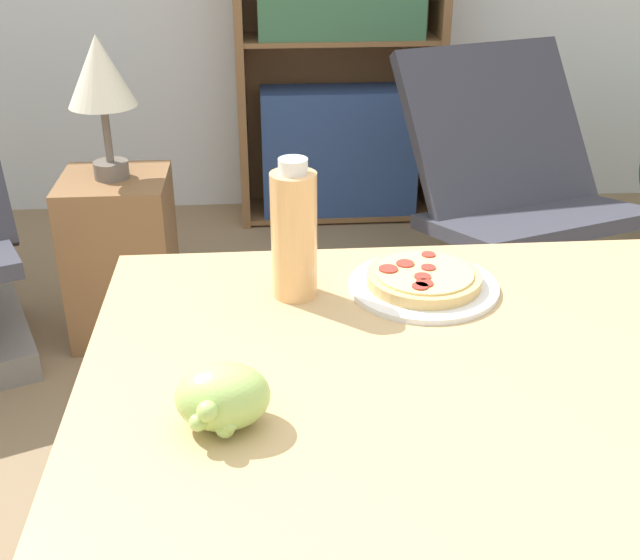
{
  "coord_description": "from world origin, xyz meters",
  "views": [
    {
      "loc": [
        -0.13,
        -1.07,
        1.41
      ],
      "look_at": [
        -0.04,
        0.08,
        0.84
      ],
      "focal_mm": 45.0,
      "sensor_mm": 36.0,
      "label": 1
    }
  ],
  "objects_px": {
    "grape_bunch": "(222,398)",
    "lounge_chair_far": "(514,226)",
    "bookshelf": "(340,56)",
    "table_lamp": "(100,78)",
    "pizza_on_plate": "(424,281)",
    "side_table": "(122,257)",
    "drink_bottle": "(294,233)"
  },
  "relations": [
    {
      "from": "pizza_on_plate",
      "to": "grape_bunch",
      "type": "distance_m",
      "value": 0.5
    },
    {
      "from": "bookshelf",
      "to": "lounge_chair_far",
      "type": "bearing_deg",
      "value": -57.7
    },
    {
      "from": "table_lamp",
      "to": "side_table",
      "type": "bearing_deg",
      "value": 180.0
    },
    {
      "from": "pizza_on_plate",
      "to": "table_lamp",
      "type": "bearing_deg",
      "value": 120.98
    },
    {
      "from": "pizza_on_plate",
      "to": "table_lamp",
      "type": "xyz_separation_m",
      "value": [
        -0.75,
        1.25,
        0.09
      ]
    },
    {
      "from": "grape_bunch",
      "to": "side_table",
      "type": "xyz_separation_m",
      "value": [
        -0.42,
        1.61,
        -0.54
      ]
    },
    {
      "from": "drink_bottle",
      "to": "side_table",
      "type": "relative_size",
      "value": 0.43
    },
    {
      "from": "grape_bunch",
      "to": "lounge_chair_far",
      "type": "height_order",
      "value": "lounge_chair_far"
    },
    {
      "from": "drink_bottle",
      "to": "side_table",
      "type": "distance_m",
      "value": 1.49
    },
    {
      "from": "pizza_on_plate",
      "to": "side_table",
      "type": "xyz_separation_m",
      "value": [
        -0.75,
        1.25,
        -0.51
      ]
    },
    {
      "from": "side_table",
      "to": "pizza_on_plate",
      "type": "bearing_deg",
      "value": -59.02
    },
    {
      "from": "lounge_chair_far",
      "to": "grape_bunch",
      "type": "bearing_deg",
      "value": -137.8
    },
    {
      "from": "lounge_chair_far",
      "to": "side_table",
      "type": "bearing_deg",
      "value": 167.17
    },
    {
      "from": "grape_bunch",
      "to": "side_table",
      "type": "relative_size",
      "value": 0.22
    },
    {
      "from": "drink_bottle",
      "to": "bookshelf",
      "type": "height_order",
      "value": "bookshelf"
    },
    {
      "from": "grape_bunch",
      "to": "drink_bottle",
      "type": "bearing_deg",
      "value": 72.98
    },
    {
      "from": "lounge_chair_far",
      "to": "bookshelf",
      "type": "distance_m",
      "value": 1.13
    },
    {
      "from": "grape_bunch",
      "to": "table_lamp",
      "type": "relative_size",
      "value": 0.28
    },
    {
      "from": "pizza_on_plate",
      "to": "lounge_chair_far",
      "type": "height_order",
      "value": "lounge_chair_far"
    },
    {
      "from": "pizza_on_plate",
      "to": "side_table",
      "type": "height_order",
      "value": "pizza_on_plate"
    },
    {
      "from": "lounge_chair_far",
      "to": "side_table",
      "type": "xyz_separation_m",
      "value": [
        -1.38,
        -0.15,
        -0.01
      ]
    },
    {
      "from": "pizza_on_plate",
      "to": "bookshelf",
      "type": "relative_size",
      "value": 0.16
    },
    {
      "from": "pizza_on_plate",
      "to": "bookshelf",
      "type": "distance_m",
      "value": 2.28
    },
    {
      "from": "bookshelf",
      "to": "drink_bottle",
      "type": "bearing_deg",
      "value": -97.51
    },
    {
      "from": "bookshelf",
      "to": "side_table",
      "type": "distance_m",
      "value": 1.4
    },
    {
      "from": "bookshelf",
      "to": "pizza_on_plate",
      "type": "bearing_deg",
      "value": -91.94
    },
    {
      "from": "side_table",
      "to": "table_lamp",
      "type": "relative_size",
      "value": 1.26
    },
    {
      "from": "side_table",
      "to": "lounge_chair_far",
      "type": "bearing_deg",
      "value": 6.23
    },
    {
      "from": "lounge_chair_far",
      "to": "bookshelf",
      "type": "relative_size",
      "value": 0.59
    },
    {
      "from": "grape_bunch",
      "to": "lounge_chair_far",
      "type": "distance_m",
      "value": 2.08
    },
    {
      "from": "grape_bunch",
      "to": "bookshelf",
      "type": "xyz_separation_m",
      "value": [
        0.41,
        2.65,
        -0.09
      ]
    },
    {
      "from": "bookshelf",
      "to": "table_lamp",
      "type": "height_order",
      "value": "bookshelf"
    }
  ]
}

